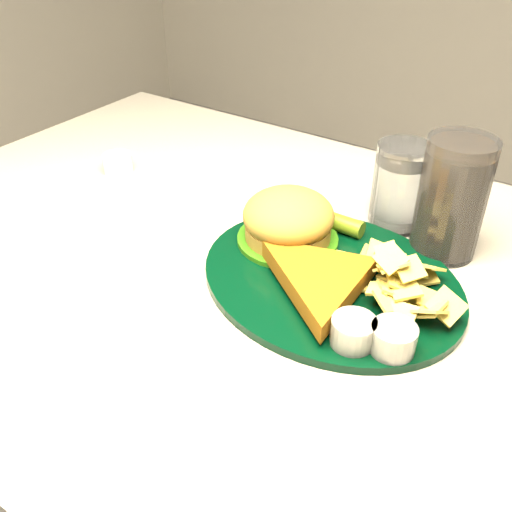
{
  "coord_description": "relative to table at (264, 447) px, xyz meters",
  "views": [
    {
      "loc": [
        0.32,
        -0.5,
        1.18
      ],
      "look_at": [
        0.02,
        -0.05,
        0.8
      ],
      "focal_mm": 40.0,
      "sensor_mm": 36.0,
      "label": 1
    }
  ],
  "objects": [
    {
      "name": "table",
      "position": [
        0.0,
        0.0,
        0.0
      ],
      "size": [
        1.2,
        0.8,
        0.75
      ],
      "primitive_type": null,
      "color": "#A9A398",
      "rests_on": "ground"
    },
    {
      "name": "dinner_plate",
      "position": [
        0.09,
        0.01,
        0.41
      ],
      "size": [
        0.38,
        0.34,
        0.08
      ],
      "primitive_type": null,
      "rotation": [
        0.0,
        0.0,
        -0.19
      ],
      "color": "black",
      "rests_on": "table"
    },
    {
      "name": "water_glass",
      "position": [
        0.1,
        0.19,
        0.43
      ],
      "size": [
        0.08,
        0.08,
        0.12
      ],
      "primitive_type": "cylinder",
      "rotation": [
        0.0,
        0.0,
        -0.1
      ],
      "color": "silver",
      "rests_on": "table"
    },
    {
      "name": "cola_glass",
      "position": [
        0.17,
        0.16,
        0.45
      ],
      "size": [
        0.11,
        0.11,
        0.16
      ],
      "primitive_type": "cylinder",
      "rotation": [
        0.0,
        0.0,
        0.41
      ],
      "color": "black",
      "rests_on": "table"
    },
    {
      "name": "fork_napkin",
      "position": [
        0.15,
        -0.0,
        0.38
      ],
      "size": [
        0.15,
        0.19,
        0.01
      ],
      "primitive_type": null,
      "rotation": [
        0.0,
        0.0,
        -0.04
      ],
      "color": "white",
      "rests_on": "table"
    },
    {
      "name": "ramekin",
      "position": [
        -0.35,
        0.08,
        0.39
      ],
      "size": [
        0.06,
        0.06,
        0.03
      ],
      "primitive_type": "cylinder",
      "rotation": [
        0.0,
        0.0,
        0.26
      ],
      "color": "white",
      "rests_on": "table"
    }
  ]
}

